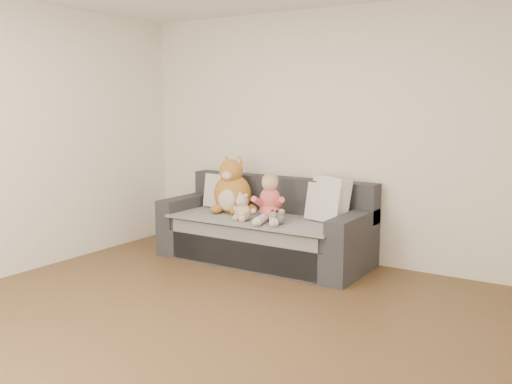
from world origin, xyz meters
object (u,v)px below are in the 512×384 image
Objects in this scene: teddy_bear at (242,209)px; plush_cat at (232,191)px; sofa at (266,231)px; sippy_cup at (260,215)px; toddler at (269,201)px.

plush_cat is at bearing 153.27° from teddy_bear.
sofa is 3.41× the size of plush_cat.
sippy_cup is (0.08, -0.23, 0.22)m from sofa.
toddler is at bearing 16.58° from sippy_cup.
teddy_bear is (-0.07, -0.34, 0.28)m from sofa.
teddy_bear is at bearing -173.38° from toddler.
toddler is (0.17, -0.20, 0.36)m from sofa.
teddy_bear is (0.35, -0.32, -0.12)m from plush_cat.
sippy_cup is (-0.09, -0.03, -0.14)m from toddler.
plush_cat is at bearing -177.70° from sofa.
toddler reaches higher than sippy_cup.
sofa reaches higher than sippy_cup.
sofa is 19.82× the size of sippy_cup.
toddler reaches higher than sofa.
toddler is 0.28m from teddy_bear.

